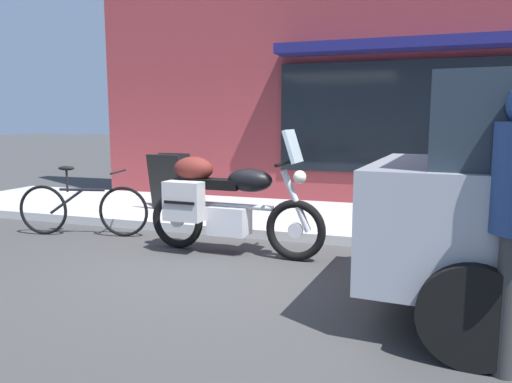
# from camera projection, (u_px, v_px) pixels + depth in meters

# --- Properties ---
(ground_plane) EXTENTS (80.00, 80.00, 0.00)m
(ground_plane) POSITION_uv_depth(u_px,v_px,m) (233.00, 261.00, 5.29)
(ground_plane) COLOR #3A3A3A
(touring_motorcycle) EXTENTS (2.13, 0.63, 1.41)m
(touring_motorcycle) POSITION_uv_depth(u_px,v_px,m) (222.00, 201.00, 5.51)
(touring_motorcycle) COLOR black
(touring_motorcycle) RESTS_ON ground_plane
(parked_bicycle) EXTENTS (1.73, 0.56, 0.92)m
(parked_bicycle) POSITION_uv_depth(u_px,v_px,m) (82.00, 208.00, 6.43)
(parked_bicycle) COLOR black
(parked_bicycle) RESTS_ON ground_plane
(sandwich_board_sign) EXTENTS (0.55, 0.40, 0.87)m
(sandwich_board_sign) POSITION_uv_depth(u_px,v_px,m) (169.00, 182.00, 7.64)
(sandwich_board_sign) COLOR black
(sandwich_board_sign) RESTS_ON sidewalk_curb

